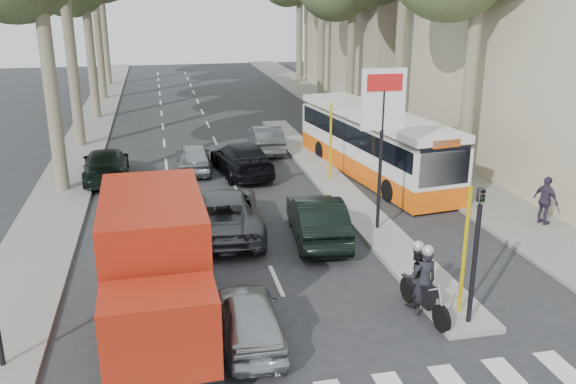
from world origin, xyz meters
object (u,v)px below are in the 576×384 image
silver_hatchback (249,318)px  dark_hatchback (317,219)px  red_truck (156,266)px  motorcycle (420,280)px  city_bus (373,142)px

silver_hatchback → dark_hatchback: bearing=-117.8°
dark_hatchback → red_truck: (-5.23, -4.88, 1.00)m
dark_hatchback → motorcycle: motorcycle is taller
dark_hatchback → red_truck: 7.23m
silver_hatchback → motorcycle: bearing=-172.6°
dark_hatchback → red_truck: red_truck is taller
dark_hatchback → city_bus: 8.24m
city_bus → motorcycle: bearing=-112.1°
red_truck → city_bus: 15.24m
dark_hatchback → city_bus: city_bus is taller
motorcycle → silver_hatchback: bearing=179.3°
silver_hatchback → motorcycle: (4.50, 0.50, 0.27)m
red_truck → city_bus: red_truck is taller
dark_hatchback → red_truck: bearing=48.3°
dark_hatchback → city_bus: size_ratio=0.40×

